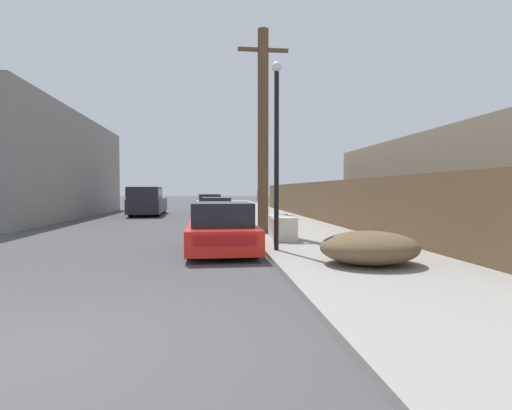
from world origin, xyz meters
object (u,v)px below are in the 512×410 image
at_px(car_parked_far, 209,204).
at_px(discarded_fridge, 282,227).
at_px(car_parked_mid, 217,210).
at_px(utility_pole, 263,130).
at_px(parked_sports_car_red, 221,229).
at_px(pickup_truck, 147,201).
at_px(brush_pile, 369,248).
at_px(pedestrian, 260,199).
at_px(street_lamp, 277,141).

bearing_deg(car_parked_far, discarded_fridge, -85.87).
bearing_deg(car_parked_mid, utility_pole, -74.37).
relative_size(parked_sports_car_red, pickup_truck, 0.76).
height_order(utility_pole, brush_pile, utility_pole).
xyz_separation_m(discarded_fridge, brush_pile, (0.99, -4.47, -0.01)).
bearing_deg(brush_pile, utility_pole, 102.03).
bearing_deg(pedestrian, street_lamp, -95.76).
height_order(car_parked_far, pickup_truck, pickup_truck).
xyz_separation_m(parked_sports_car_red, car_parked_far, (-0.38, 19.25, 0.04)).
xyz_separation_m(parked_sports_car_red, car_parked_mid, (0.07, 10.09, 0.01)).
bearing_deg(street_lamp, parked_sports_car_red, 148.71).
height_order(pickup_truck, brush_pile, pickup_truck).
bearing_deg(parked_sports_car_red, street_lamp, -32.05).
xyz_separation_m(discarded_fridge, pickup_truck, (-6.29, 14.06, 0.44)).
distance_m(car_parked_mid, street_lamp, 11.24).
xyz_separation_m(car_parked_far, pickup_truck, (-3.95, -3.70, 0.28)).
height_order(discarded_fridge, car_parked_far, car_parked_far).
xyz_separation_m(brush_pile, pedestrian, (0.24, 20.16, 0.58)).
bearing_deg(pickup_truck, utility_pole, 114.71).
bearing_deg(car_parked_far, pedestrian, -33.45).
bearing_deg(pickup_truck, parked_sports_car_red, 104.30).
distance_m(car_parked_far, pedestrian, 4.15).
height_order(parked_sports_car_red, car_parked_mid, parked_sports_car_red).
distance_m(discarded_fridge, pickup_truck, 15.41).
height_order(utility_pole, pedestrian, utility_pole).
height_order(car_parked_far, pedestrian, pedestrian).
height_order(car_parked_mid, pickup_truck, pickup_truck).
xyz_separation_m(discarded_fridge, pedestrian, (1.23, 15.69, 0.56)).
height_order(parked_sports_car_red, utility_pole, utility_pole).
bearing_deg(street_lamp, brush_pile, -53.71).
height_order(discarded_fridge, pedestrian, pedestrian).
bearing_deg(brush_pile, car_parked_mid, 102.43).
xyz_separation_m(parked_sports_car_red, pedestrian, (3.19, 17.18, 0.44)).
bearing_deg(utility_pole, pickup_truck, 115.96).
relative_size(car_parked_mid, pickup_truck, 0.78).
distance_m(discarded_fridge, pedestrian, 15.75).
height_order(pickup_truck, pedestrian, pedestrian).
bearing_deg(car_parked_mid, discarded_fridge, -74.78).
bearing_deg(parked_sports_car_red, car_parked_far, 90.37).
bearing_deg(pedestrian, brush_pile, -90.69).
height_order(car_parked_far, brush_pile, car_parked_far).
height_order(parked_sports_car_red, street_lamp, street_lamp).
bearing_deg(utility_pole, street_lamp, -92.98).
bearing_deg(street_lamp, car_parked_far, 95.00).
xyz_separation_m(pickup_truck, brush_pile, (7.28, -18.53, -0.45)).
distance_m(parked_sports_car_red, utility_pole, 4.92).
relative_size(street_lamp, pedestrian, 2.67).
relative_size(utility_pole, street_lamp, 1.52).
bearing_deg(parked_sports_car_red, utility_pole, 63.96).
height_order(discarded_fridge, brush_pile, discarded_fridge).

